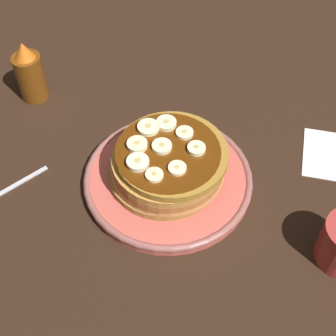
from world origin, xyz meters
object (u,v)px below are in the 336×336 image
at_px(banana_slice_0, 162,147).
at_px(pancake_stack, 167,164).
at_px(banana_slice_6, 138,163).
at_px(banana_slice_7, 137,145).
at_px(banana_slice_4, 148,128).
at_px(syrup_bottle, 30,73).
at_px(banana_slice_2, 197,150).
at_px(plate, 168,179).
at_px(banana_slice_1, 154,175).
at_px(napkin, 336,156).
at_px(banana_slice_3, 185,133).
at_px(fork, 7,189).
at_px(banana_slice_5, 177,168).
at_px(banana_slice_8, 167,123).

bearing_deg(banana_slice_0, pancake_stack, -33.51).
height_order(banana_slice_6, banana_slice_7, same).
distance_m(banana_slice_4, syrup_bottle, 0.28).
height_order(pancake_stack, banana_slice_2, banana_slice_2).
bearing_deg(banana_slice_7, plate, -14.71).
bearing_deg(banana_slice_1, syrup_bottle, 129.13).
xyz_separation_m(banana_slice_4, napkin, (0.32, -0.00, -0.08)).
xyz_separation_m(banana_slice_1, banana_slice_4, (-0.01, 0.09, 0.00)).
bearing_deg(banana_slice_3, banana_slice_0, -143.78).
bearing_deg(banana_slice_6, banana_slice_1, -45.47).
relative_size(banana_slice_1, fork, 0.24).
distance_m(pancake_stack, banana_slice_5, 0.05).
height_order(plate, banana_slice_3, banana_slice_3).
height_order(plate, syrup_bottle, syrup_bottle).
distance_m(pancake_stack, banana_slice_8, 0.06).
distance_m(banana_slice_0, banana_slice_5, 0.05).
distance_m(banana_slice_3, fork, 0.30).
relative_size(banana_slice_0, banana_slice_8, 0.95).
bearing_deg(pancake_stack, banana_slice_3, 48.00).
bearing_deg(banana_slice_7, banana_slice_3, 16.36).
distance_m(banana_slice_4, banana_slice_7, 0.04).
distance_m(banana_slice_4, banana_slice_8, 0.03).
xyz_separation_m(banana_slice_1, banana_slice_5, (0.03, 0.01, -0.00)).
height_order(plate, pancake_stack, pancake_stack).
height_order(banana_slice_0, banana_slice_3, banana_slice_0).
bearing_deg(banana_slice_4, napkin, -0.89).
distance_m(pancake_stack, napkin, 0.30).
distance_m(plate, banana_slice_2, 0.08).
bearing_deg(fork, napkin, 4.59).
relative_size(banana_slice_2, syrup_bottle, 0.23).
distance_m(plate, banana_slice_8, 0.09).
xyz_separation_m(banana_slice_3, banana_slice_6, (-0.07, -0.06, 0.00)).
relative_size(pancake_stack, napkin, 1.71).
xyz_separation_m(plate, banana_slice_3, (0.03, 0.03, 0.07)).
distance_m(banana_slice_2, banana_slice_3, 0.04).
xyz_separation_m(banana_slice_2, banana_slice_8, (-0.04, 0.06, 0.00)).
height_order(pancake_stack, banana_slice_8, banana_slice_8).
height_order(banana_slice_0, banana_slice_6, banana_slice_6).
height_order(banana_slice_0, banana_slice_5, banana_slice_0).
bearing_deg(pancake_stack, banana_slice_2, -6.23).
height_order(banana_slice_3, fork, banana_slice_3).
xyz_separation_m(banana_slice_3, syrup_bottle, (-0.27, 0.19, -0.03)).
bearing_deg(fork, syrup_bottle, 84.93).
bearing_deg(banana_slice_8, plate, -91.49).
bearing_deg(banana_slice_3, banana_slice_6, -142.10).
distance_m(banana_slice_7, syrup_bottle, 0.29).
height_order(banana_slice_4, napkin, banana_slice_4).
height_order(banana_slice_0, napkin, banana_slice_0).
bearing_deg(banana_slice_4, banana_slice_7, -116.73).
xyz_separation_m(plate, banana_slice_6, (-0.05, -0.02, 0.07)).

